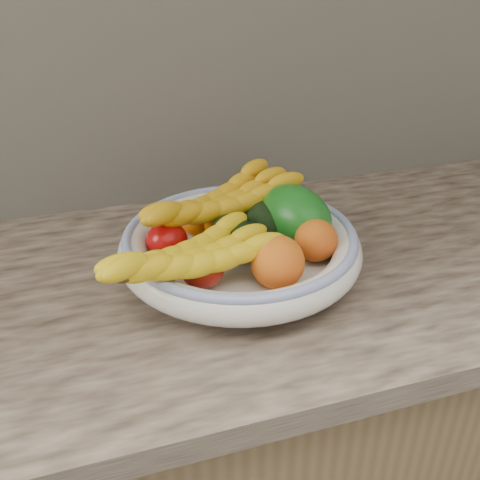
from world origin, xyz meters
The scene contains 15 objects.
kitchen_counter centered at (0.00, 1.69, 0.46)m, with size 2.44×0.66×1.40m.
fruit_bowl centered at (0.00, 1.66, 0.95)m, with size 0.39×0.39×0.08m.
clementine_back_left centered at (-0.05, 1.75, 0.95)m, with size 0.05×0.05×0.05m, color orange.
clementine_back_right centered at (0.03, 1.77, 0.95)m, with size 0.05×0.05×0.04m, color orange.
clementine_back_mid centered at (-0.02, 1.74, 0.95)m, with size 0.06×0.06×0.05m, color orange.
clementine_extra centered at (0.04, 1.75, 0.95)m, with size 0.05×0.05×0.05m, color #F26005.
tomato_left centered at (-0.11, 1.69, 0.96)m, with size 0.07×0.07×0.06m, color #AF0A0A.
tomato_near_left centered at (-0.08, 1.59, 0.96)m, with size 0.07×0.07×0.06m, color #A2190F.
avocado_center centered at (-0.01, 1.66, 0.96)m, with size 0.07×0.10×0.07m, color black.
avocado_right centered at (0.05, 1.70, 0.96)m, with size 0.07×0.10×0.07m, color black.
green_mango centered at (0.10, 1.68, 0.98)m, with size 0.10×0.15×0.11m, color #105813.
peach_front centered at (0.03, 1.57, 0.97)m, with size 0.08×0.08×0.08m, color orange.
peach_right centered at (0.11, 1.61, 0.97)m, with size 0.07×0.07×0.07m, color orange.
banana_bunch_back centered at (-0.01, 1.73, 0.99)m, with size 0.32×0.12×0.09m, color gold, non-canonical shape.
banana_bunch_front centered at (-0.10, 1.58, 0.98)m, with size 0.29×0.11×0.08m, color yellow, non-canonical shape.
Camera 1 is at (-0.22, 0.95, 1.38)m, focal length 40.00 mm.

